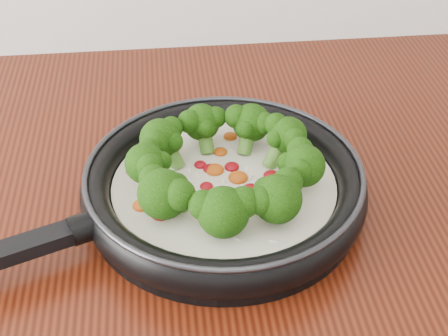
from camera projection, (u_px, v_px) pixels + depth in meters
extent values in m
cylinder|color=black|center=(224.00, 202.00, 0.70)|extent=(0.36, 0.36, 0.01)
torus|color=black|center=(224.00, 186.00, 0.68)|extent=(0.38, 0.38, 0.03)
torus|color=#2D2D33|center=(224.00, 171.00, 0.67)|extent=(0.37, 0.37, 0.01)
cube|color=black|center=(3.00, 254.00, 0.60)|extent=(0.17, 0.08, 0.01)
cylinder|color=black|center=(85.00, 228.00, 0.62)|extent=(0.04, 0.04, 0.03)
cylinder|color=silver|center=(224.00, 191.00, 0.69)|extent=(0.30, 0.30, 0.02)
ellipsoid|color=maroon|center=(200.00, 165.00, 0.70)|extent=(0.01, 0.01, 0.01)
ellipsoid|color=maroon|center=(232.00, 167.00, 0.70)|extent=(0.02, 0.02, 0.01)
ellipsoid|color=#BD480C|center=(215.00, 170.00, 0.70)|extent=(0.03, 0.03, 0.01)
ellipsoid|color=maroon|center=(210.00, 169.00, 0.70)|extent=(0.02, 0.02, 0.01)
ellipsoid|color=maroon|center=(169.00, 154.00, 0.72)|extent=(0.03, 0.03, 0.01)
ellipsoid|color=#BD480C|center=(220.00, 152.00, 0.72)|extent=(0.02, 0.02, 0.01)
ellipsoid|color=maroon|center=(167.00, 164.00, 0.71)|extent=(0.02, 0.02, 0.01)
ellipsoid|color=maroon|center=(271.00, 176.00, 0.69)|extent=(0.02, 0.02, 0.01)
ellipsoid|color=#BD480C|center=(230.00, 136.00, 0.75)|extent=(0.02, 0.02, 0.01)
ellipsoid|color=maroon|center=(206.00, 186.00, 0.67)|extent=(0.02, 0.02, 0.01)
ellipsoid|color=maroon|center=(161.00, 214.00, 0.64)|extent=(0.03, 0.03, 0.01)
ellipsoid|color=#BD480C|center=(238.00, 178.00, 0.69)|extent=(0.03, 0.03, 0.01)
ellipsoid|color=maroon|center=(135.00, 170.00, 0.70)|extent=(0.02, 0.02, 0.01)
ellipsoid|color=maroon|center=(251.00, 189.00, 0.67)|extent=(0.02, 0.02, 0.01)
ellipsoid|color=#BD480C|center=(141.00, 206.00, 0.65)|extent=(0.02, 0.02, 0.01)
ellipsoid|color=maroon|center=(166.00, 152.00, 0.72)|extent=(0.02, 0.02, 0.01)
ellipsoid|color=white|center=(189.00, 171.00, 0.70)|extent=(0.00, 0.01, 0.00)
ellipsoid|color=white|center=(246.00, 219.00, 0.64)|extent=(0.01, 0.00, 0.00)
ellipsoid|color=white|center=(242.00, 187.00, 0.67)|extent=(0.00, 0.01, 0.00)
ellipsoid|color=white|center=(233.00, 206.00, 0.65)|extent=(0.01, 0.01, 0.00)
ellipsoid|color=white|center=(198.00, 175.00, 0.69)|extent=(0.01, 0.01, 0.00)
ellipsoid|color=white|center=(304.00, 180.00, 0.68)|extent=(0.01, 0.00, 0.00)
ellipsoid|color=white|center=(251.00, 177.00, 0.69)|extent=(0.01, 0.01, 0.00)
ellipsoid|color=white|center=(171.00, 170.00, 0.70)|extent=(0.01, 0.00, 0.00)
ellipsoid|color=white|center=(214.00, 208.00, 0.65)|extent=(0.01, 0.00, 0.00)
ellipsoid|color=white|center=(218.00, 233.00, 0.62)|extent=(0.01, 0.01, 0.00)
ellipsoid|color=white|center=(224.00, 182.00, 0.68)|extent=(0.01, 0.01, 0.00)
ellipsoid|color=white|center=(216.00, 198.00, 0.66)|extent=(0.01, 0.01, 0.00)
ellipsoid|color=white|center=(247.00, 169.00, 0.70)|extent=(0.00, 0.01, 0.00)
ellipsoid|color=white|center=(285.00, 163.00, 0.71)|extent=(0.01, 0.01, 0.00)
ellipsoid|color=white|center=(237.00, 239.00, 0.61)|extent=(0.01, 0.01, 0.00)
ellipsoid|color=white|center=(225.00, 186.00, 0.68)|extent=(0.01, 0.01, 0.00)
ellipsoid|color=white|center=(219.00, 186.00, 0.67)|extent=(0.01, 0.01, 0.00)
ellipsoid|color=white|center=(252.00, 137.00, 0.75)|extent=(0.01, 0.01, 0.00)
ellipsoid|color=white|center=(249.00, 134.00, 0.75)|extent=(0.01, 0.01, 0.00)
ellipsoid|color=white|center=(273.00, 241.00, 0.61)|extent=(0.01, 0.01, 0.00)
ellipsoid|color=white|center=(216.00, 191.00, 0.67)|extent=(0.01, 0.01, 0.00)
ellipsoid|color=white|center=(150.00, 191.00, 0.67)|extent=(0.01, 0.01, 0.00)
ellipsoid|color=white|center=(268.00, 185.00, 0.68)|extent=(0.01, 0.01, 0.00)
ellipsoid|color=white|center=(254.00, 183.00, 0.68)|extent=(0.01, 0.01, 0.00)
cylinder|color=#5B9530|center=(276.00, 153.00, 0.70)|extent=(0.03, 0.03, 0.04)
sphere|color=black|center=(288.00, 135.00, 0.69)|extent=(0.05, 0.05, 0.04)
sphere|color=black|center=(276.00, 124.00, 0.70)|extent=(0.03, 0.03, 0.02)
sphere|color=black|center=(294.00, 139.00, 0.68)|extent=(0.03, 0.03, 0.02)
sphere|color=black|center=(276.00, 139.00, 0.69)|extent=(0.03, 0.03, 0.02)
cylinder|color=#5B9530|center=(246.00, 141.00, 0.72)|extent=(0.03, 0.03, 0.03)
sphere|color=black|center=(251.00, 123.00, 0.72)|extent=(0.05, 0.05, 0.04)
sphere|color=black|center=(236.00, 116.00, 0.72)|extent=(0.03, 0.03, 0.03)
sphere|color=black|center=(264.00, 123.00, 0.71)|extent=(0.03, 0.03, 0.02)
sphere|color=black|center=(246.00, 129.00, 0.71)|extent=(0.03, 0.03, 0.02)
cylinder|color=#5B9530|center=(206.00, 141.00, 0.72)|extent=(0.02, 0.03, 0.03)
sphere|color=black|center=(201.00, 122.00, 0.72)|extent=(0.05, 0.05, 0.04)
sphere|color=black|center=(189.00, 122.00, 0.71)|extent=(0.03, 0.03, 0.03)
sphere|color=black|center=(216.00, 117.00, 0.72)|extent=(0.03, 0.03, 0.02)
sphere|color=black|center=(206.00, 129.00, 0.71)|extent=(0.03, 0.03, 0.02)
cylinder|color=#5B9530|center=(172.00, 155.00, 0.70)|extent=(0.03, 0.03, 0.03)
sphere|color=black|center=(160.00, 139.00, 0.69)|extent=(0.06, 0.06, 0.04)
sphere|color=black|center=(155.00, 142.00, 0.68)|extent=(0.04, 0.04, 0.03)
sphere|color=black|center=(171.00, 128.00, 0.70)|extent=(0.03, 0.03, 0.03)
sphere|color=black|center=(173.00, 142.00, 0.69)|extent=(0.03, 0.03, 0.02)
cylinder|color=#5B9530|center=(161.00, 176.00, 0.67)|extent=(0.03, 0.02, 0.03)
sphere|color=black|center=(145.00, 163.00, 0.66)|extent=(0.05, 0.05, 0.04)
sphere|color=black|center=(150.00, 167.00, 0.64)|extent=(0.03, 0.03, 0.03)
sphere|color=black|center=(149.00, 150.00, 0.67)|extent=(0.03, 0.03, 0.02)
sphere|color=black|center=(161.00, 161.00, 0.66)|extent=(0.03, 0.03, 0.02)
cylinder|color=#5B9530|center=(176.00, 201.00, 0.64)|extent=(0.03, 0.03, 0.03)
sphere|color=black|center=(163.00, 194.00, 0.62)|extent=(0.06, 0.06, 0.05)
sphere|color=black|center=(180.00, 195.00, 0.61)|extent=(0.04, 0.04, 0.03)
sphere|color=black|center=(154.00, 179.00, 0.63)|extent=(0.04, 0.04, 0.03)
sphere|color=black|center=(176.00, 185.00, 0.63)|extent=(0.03, 0.03, 0.02)
cylinder|color=#5B9530|center=(223.00, 215.00, 0.62)|extent=(0.02, 0.03, 0.03)
sphere|color=black|center=(223.00, 212.00, 0.60)|extent=(0.06, 0.06, 0.05)
sphere|color=black|center=(243.00, 202.00, 0.60)|extent=(0.04, 0.04, 0.03)
sphere|color=black|center=(203.00, 205.00, 0.60)|extent=(0.04, 0.04, 0.03)
sphere|color=black|center=(223.00, 199.00, 0.61)|extent=(0.03, 0.03, 0.02)
cylinder|color=#5B9530|center=(266.00, 204.00, 0.63)|extent=(0.03, 0.03, 0.03)
sphere|color=black|center=(277.00, 199.00, 0.61)|extent=(0.06, 0.06, 0.05)
sphere|color=black|center=(288.00, 183.00, 0.62)|extent=(0.04, 0.04, 0.03)
sphere|color=black|center=(261.00, 200.00, 0.60)|extent=(0.04, 0.04, 0.03)
sphere|color=black|center=(266.00, 189.00, 0.62)|extent=(0.03, 0.03, 0.02)
cylinder|color=#5B9530|center=(287.00, 178.00, 0.66)|extent=(0.03, 0.02, 0.04)
sphere|color=black|center=(304.00, 166.00, 0.65)|extent=(0.06, 0.06, 0.04)
sphere|color=black|center=(300.00, 150.00, 0.66)|extent=(0.03, 0.03, 0.03)
sphere|color=black|center=(300.00, 171.00, 0.64)|extent=(0.03, 0.03, 0.02)
sphere|color=black|center=(288.00, 163.00, 0.65)|extent=(0.03, 0.03, 0.02)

